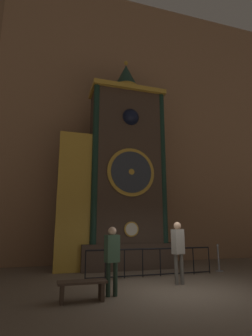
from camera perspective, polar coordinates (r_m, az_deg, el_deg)
name	(u,v)px	position (r m, az deg, el deg)	size (l,w,h in m)	color
ground_plane	(182,291)	(7.67, 12.15, -24.68)	(28.00, 28.00, 0.00)	brown
cathedral_back_wall	(122,117)	(13.87, -0.98, 11.01)	(24.00, 0.32, 14.39)	#936B4C
clock_tower	(117,174)	(11.26, -1.87, -1.41)	(4.80, 1.81, 9.39)	#423328
railing_fence	(152,261)	(9.39, 5.58, -19.42)	(4.49, 0.05, 0.91)	black
visitor_near	(112,254)	(6.84, -3.07, -18.13)	(0.38, 0.30, 1.63)	#213427
visitor_far	(178,246)	(8.25, 11.27, -16.31)	(0.39, 0.31, 1.77)	#58554F
stanchion_post	(219,262)	(11.00, 19.55, -18.80)	(0.28, 0.28, 0.98)	gray
visitor_bench	(82,287)	(6.55, -9.53, -24.21)	(1.11, 0.40, 0.44)	#423328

